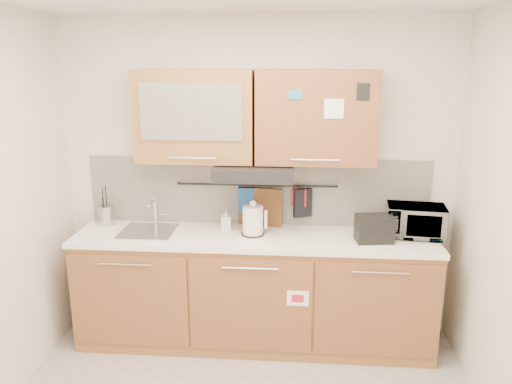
# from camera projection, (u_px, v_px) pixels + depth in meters

# --- Properties ---
(wall_back) EXTENTS (3.20, 0.00, 3.20)m
(wall_back) POSITION_uv_depth(u_px,v_px,m) (257.00, 179.00, 4.10)
(wall_back) COLOR silver
(wall_back) RESTS_ON ground
(base_cabinet) EXTENTS (2.80, 0.64, 0.88)m
(base_cabinet) POSITION_uv_depth(u_px,v_px,m) (254.00, 295.00, 4.03)
(base_cabinet) COLOR #A8723B
(base_cabinet) RESTS_ON floor
(countertop) EXTENTS (2.82, 0.62, 0.04)m
(countertop) POSITION_uv_depth(u_px,v_px,m) (254.00, 238.00, 3.91)
(countertop) COLOR white
(countertop) RESTS_ON base_cabinet
(backsplash) EXTENTS (2.80, 0.02, 0.56)m
(backsplash) POSITION_uv_depth(u_px,v_px,m) (257.00, 191.00, 4.12)
(backsplash) COLOR silver
(backsplash) RESTS_ON countertop
(upper_cabinets) EXTENTS (1.82, 0.37, 0.70)m
(upper_cabinets) POSITION_uv_depth(u_px,v_px,m) (255.00, 117.00, 3.80)
(upper_cabinets) COLOR #A8723B
(upper_cabinets) RESTS_ON wall_back
(range_hood) EXTENTS (0.60, 0.46, 0.10)m
(range_hood) POSITION_uv_depth(u_px,v_px,m) (254.00, 171.00, 3.83)
(range_hood) COLOR black
(range_hood) RESTS_ON upper_cabinets
(sink) EXTENTS (0.42, 0.40, 0.26)m
(sink) POSITION_uv_depth(u_px,v_px,m) (148.00, 231.00, 3.98)
(sink) COLOR silver
(sink) RESTS_ON countertop
(utensil_rail) EXTENTS (1.30, 0.02, 0.02)m
(utensil_rail) POSITION_uv_depth(u_px,v_px,m) (257.00, 185.00, 4.07)
(utensil_rail) COLOR black
(utensil_rail) RESTS_ON backsplash
(utensil_crock) EXTENTS (0.16, 0.16, 0.33)m
(utensil_crock) POSITION_uv_depth(u_px,v_px,m) (106.00, 215.00, 4.14)
(utensil_crock) COLOR #AEADB2
(utensil_crock) RESTS_ON countertop
(kettle) EXTENTS (0.20, 0.18, 0.28)m
(kettle) POSITION_uv_depth(u_px,v_px,m) (253.00, 221.00, 3.89)
(kettle) COLOR white
(kettle) RESTS_ON countertop
(toaster) EXTENTS (0.29, 0.20, 0.21)m
(toaster) POSITION_uv_depth(u_px,v_px,m) (374.00, 228.00, 3.74)
(toaster) COLOR black
(toaster) RESTS_ON countertop
(microwave) EXTENTS (0.47, 0.34, 0.24)m
(microwave) POSITION_uv_depth(u_px,v_px,m) (416.00, 221.00, 3.86)
(microwave) COLOR #999999
(microwave) RESTS_ON countertop
(soap_bottle) EXTENTS (0.08, 0.08, 0.17)m
(soap_bottle) POSITION_uv_depth(u_px,v_px,m) (226.00, 219.00, 4.01)
(soap_bottle) COLOR #999999
(soap_bottle) RESTS_ON countertop
(cutting_board) EXTENTS (0.37, 0.09, 0.45)m
(cutting_board) POSITION_uv_depth(u_px,v_px,m) (260.00, 215.00, 4.11)
(cutting_board) COLOR brown
(cutting_board) RESTS_ON utensil_rail
(oven_mitt) EXTENTS (0.13, 0.04, 0.22)m
(oven_mitt) POSITION_uv_depth(u_px,v_px,m) (246.00, 201.00, 4.09)
(oven_mitt) COLOR #22599C
(oven_mitt) RESTS_ON utensil_rail
(dark_pouch) EXTENTS (0.15, 0.10, 0.23)m
(dark_pouch) POSITION_uv_depth(u_px,v_px,m) (303.00, 203.00, 4.06)
(dark_pouch) COLOR black
(dark_pouch) RESTS_ON utensil_rail
(pot_holder) EXTENTS (0.12, 0.04, 0.15)m
(pot_holder) POSITION_uv_depth(u_px,v_px,m) (299.00, 198.00, 4.05)
(pot_holder) COLOR red
(pot_holder) RESTS_ON utensil_rail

